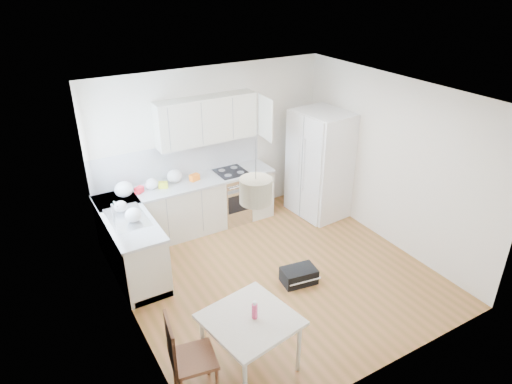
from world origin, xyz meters
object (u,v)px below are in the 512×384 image
(dining_chair, at_px, (194,357))
(gym_bag, at_px, (299,275))
(refrigerator, at_px, (321,164))
(dining_table, at_px, (250,324))

(dining_chair, relative_size, gym_bag, 2.13)
(dining_chair, bearing_deg, refrigerator, 45.36)
(refrigerator, xyz_separation_m, gym_bag, (-1.53, -1.55, -0.84))
(gym_bag, bearing_deg, refrigerator, 53.99)
(dining_chair, height_order, gym_bag, dining_chair)
(dining_table, bearing_deg, gym_bag, 26.34)
(dining_table, relative_size, dining_chair, 1.00)
(refrigerator, distance_m, dining_chair, 4.42)
(gym_bag, bearing_deg, dining_chair, -145.19)
(dining_chair, xyz_separation_m, gym_bag, (2.05, 1.01, -0.41))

